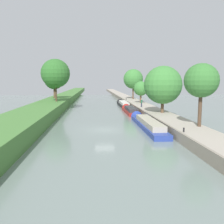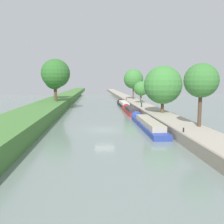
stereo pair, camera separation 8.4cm
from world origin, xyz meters
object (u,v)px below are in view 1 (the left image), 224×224
at_px(narrowboat_black, 123,104).
at_px(narrowboat_red, 130,110).
at_px(mooring_bollard_near, 184,130).
at_px(narrowboat_blue, 147,123).
at_px(person_walking, 141,103).
at_px(mooring_bollard_far, 126,99).

bearing_deg(narrowboat_black, narrowboat_red, -91.12).
bearing_deg(mooring_bollard_near, narrowboat_black, 92.62).
xyz_separation_m(narrowboat_blue, person_walking, (2.42, 15.65, 1.44)).
xyz_separation_m(narrowboat_blue, narrowboat_black, (0.26, 28.38, -0.02)).
height_order(narrowboat_blue, mooring_bollard_far, mooring_bollard_far).
height_order(narrowboat_red, mooring_bollard_near, mooring_bollard_near).
bearing_deg(narrowboat_blue, narrowboat_black, 89.47).
bearing_deg(person_walking, mooring_bollard_far, 91.43).
xyz_separation_m(narrowboat_red, mooring_bollard_near, (1.94, -23.66, 0.82)).
distance_m(narrowboat_red, mooring_bollard_near, 23.75).
distance_m(narrowboat_red, narrowboat_black, 13.13).
height_order(narrowboat_black, mooring_bollard_near, mooring_bollard_near).
distance_m(narrowboat_red, person_walking, 2.86).
xyz_separation_m(mooring_bollard_near, mooring_bollard_far, (0.00, 43.23, 0.00)).
height_order(narrowboat_blue, person_walking, person_walking).
height_order(person_walking, mooring_bollard_near, person_walking).
distance_m(narrowboat_blue, person_walking, 15.90).
distance_m(narrowboat_blue, narrowboat_red, 15.26).
relative_size(narrowboat_red, narrowboat_black, 0.81).
height_order(narrowboat_black, mooring_bollard_far, mooring_bollard_far).
relative_size(person_walking, mooring_bollard_far, 3.69).
xyz_separation_m(narrowboat_blue, mooring_bollard_far, (1.94, 34.82, 0.79)).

